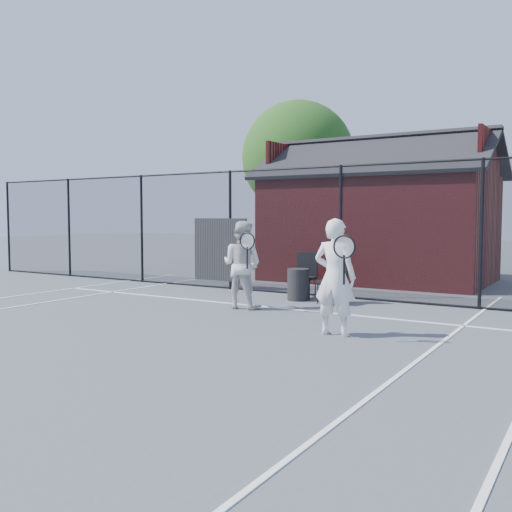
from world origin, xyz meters
The scene contains 10 objects.
ground centered at (0.00, 0.00, 0.00)m, with size 80.00×80.00×0.00m, color #4F565A.
court_lines centered at (0.00, -1.32, 0.01)m, with size 11.02×18.00×0.01m.
fence centered at (-0.30, 5.00, 1.45)m, with size 22.04×3.00×3.00m.
clubhouse centered at (0.50, 9.00, 1.61)m, with size 6.50×4.36×4.19m.
tree_left centered at (-4.50, 13.50, 4.19)m, with size 4.48×4.48×6.44m.
player_front centered at (2.55, 1.19, 0.91)m, with size 0.83×0.62×1.82m.
player_back centered at (-0.12, 2.65, 0.88)m, with size 0.97×0.72×1.75m.
chair_left centered at (1.20, 4.10, 0.52)m, with size 0.50×0.52×1.04m, color black.
chair_right centered at (0.30, 4.60, 0.50)m, with size 0.48×0.50×1.01m, color black.
waste_bin centered at (0.36, 4.19, 0.35)m, with size 0.48×0.48×0.70m, color #262626.
Camera 1 is at (6.11, -6.92, 1.85)m, focal length 40.00 mm.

